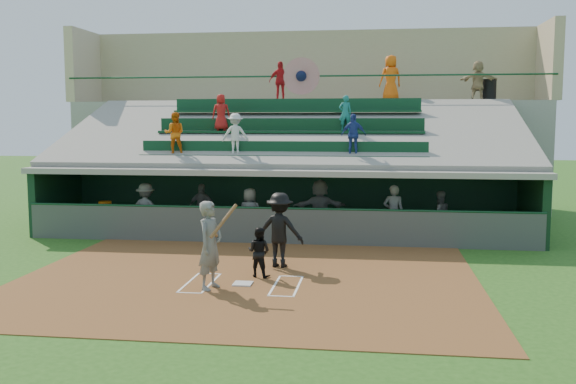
# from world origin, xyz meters

# --- Properties ---
(ground) EXTENTS (100.00, 100.00, 0.00)m
(ground) POSITION_xyz_m (0.00, 0.00, 0.00)
(ground) COLOR #265518
(ground) RESTS_ON ground
(dirt_slab) EXTENTS (11.00, 9.00, 0.02)m
(dirt_slab) POSITION_xyz_m (0.00, 0.50, 0.01)
(dirt_slab) COLOR brown
(dirt_slab) RESTS_ON ground
(home_plate) EXTENTS (0.43, 0.43, 0.03)m
(home_plate) POSITION_xyz_m (0.00, 0.00, 0.04)
(home_plate) COLOR silver
(home_plate) RESTS_ON dirt_slab
(batters_box_chalk) EXTENTS (2.65, 1.85, 0.01)m
(batters_box_chalk) POSITION_xyz_m (0.00, 0.00, 0.02)
(batters_box_chalk) COLOR white
(batters_box_chalk) RESTS_ON dirt_slab
(dugout_floor) EXTENTS (16.00, 3.50, 0.04)m
(dugout_floor) POSITION_xyz_m (0.00, 6.75, 0.02)
(dugout_floor) COLOR gray
(dugout_floor) RESTS_ON ground
(concourse_slab) EXTENTS (20.00, 3.00, 4.60)m
(concourse_slab) POSITION_xyz_m (0.00, 13.50, 2.30)
(concourse_slab) COLOR gray
(concourse_slab) RESTS_ON ground
(grandstand) EXTENTS (20.40, 10.40, 7.80)m
(grandstand) POSITION_xyz_m (-0.01, 10.51, 2.26)
(grandstand) COLOR #4A4F4A
(grandstand) RESTS_ON ground
(batter_at_plate) EXTENTS (0.97, 0.84, 2.00)m
(batter_at_plate) POSITION_xyz_m (-0.64, -0.47, 1.03)
(batter_at_plate) COLOR #5B5E58
(batter_at_plate) RESTS_ON dirt_slab
(catcher) EXTENTS (0.70, 0.61, 1.22)m
(catcher) POSITION_xyz_m (0.24, 0.78, 0.63)
(catcher) COLOR black
(catcher) RESTS_ON dirt_slab
(home_umpire) EXTENTS (1.35, 0.92, 1.94)m
(home_umpire) POSITION_xyz_m (0.59, 1.92, 0.99)
(home_umpire) COLOR black
(home_umpire) RESTS_ON dirt_slab
(dugout_bench) EXTENTS (13.55, 2.61, 0.41)m
(dugout_bench) POSITION_xyz_m (-0.12, 8.14, 0.25)
(dugout_bench) COLOR olive
(dugout_bench) RESTS_ON dugout_floor
(white_table) EXTENTS (0.87, 0.73, 0.66)m
(white_table) POSITION_xyz_m (-5.98, 5.88, 0.37)
(white_table) COLOR white
(white_table) RESTS_ON dugout_floor
(water_cooler) EXTENTS (0.42, 0.42, 0.42)m
(water_cooler) POSITION_xyz_m (-5.90, 5.89, 0.91)
(water_cooler) COLOR #CE650C
(water_cooler) RESTS_ON white_table
(dugout_player_a) EXTENTS (1.15, 0.70, 1.72)m
(dugout_player_a) POSITION_xyz_m (-4.42, 5.72, 0.90)
(dugout_player_a) COLOR #595B56
(dugout_player_a) RESTS_ON dugout_floor
(dugout_player_b) EXTENTS (0.98, 0.46, 1.63)m
(dugout_player_b) POSITION_xyz_m (-2.79, 6.71, 0.86)
(dugout_player_b) COLOR #585A55
(dugout_player_b) RESTS_ON dugout_floor
(dugout_player_c) EXTENTS (0.87, 0.64, 1.63)m
(dugout_player_c) POSITION_xyz_m (-0.91, 5.59, 0.85)
(dugout_player_c) COLOR #50524E
(dugout_player_c) RESTS_ON dugout_floor
(dugout_player_d) EXTENTS (1.82, 0.87, 1.88)m
(dugout_player_d) POSITION_xyz_m (1.27, 6.19, 0.98)
(dugout_player_d) COLOR #585A55
(dugout_player_d) RESTS_ON dugout_floor
(dugout_player_e) EXTENTS (0.68, 0.49, 1.77)m
(dugout_player_e) POSITION_xyz_m (3.62, 5.86, 0.92)
(dugout_player_e) COLOR #595B56
(dugout_player_e) RESTS_ON dugout_floor
(dugout_player_f) EXTENTS (0.91, 0.81, 1.55)m
(dugout_player_f) POSITION_xyz_m (5.06, 6.27, 0.82)
(dugout_player_f) COLOR #525550
(dugout_player_f) RESTS_ON dugout_floor
(trash_bin) EXTENTS (0.58, 0.58, 0.87)m
(trash_bin) POSITION_xyz_m (7.57, 12.84, 5.03)
(trash_bin) COLOR black
(trash_bin) RESTS_ON concourse_slab
(concourse_staff_a) EXTENTS (1.01, 0.59, 1.61)m
(concourse_staff_a) POSITION_xyz_m (-0.85, 12.03, 5.41)
(concourse_staff_a) COLOR red
(concourse_staff_a) RESTS_ON concourse_slab
(concourse_staff_b) EXTENTS (1.08, 0.88, 1.90)m
(concourse_staff_b) POSITION_xyz_m (3.62, 12.97, 5.55)
(concourse_staff_b) COLOR #E95D0D
(concourse_staff_b) RESTS_ON concourse_slab
(concourse_staff_c) EXTENTS (1.54, 0.93, 1.58)m
(concourse_staff_c) POSITION_xyz_m (7.07, 12.48, 5.39)
(concourse_staff_c) COLOR tan
(concourse_staff_c) RESTS_ON concourse_slab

